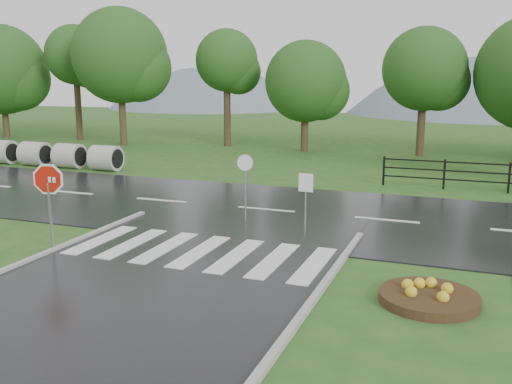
% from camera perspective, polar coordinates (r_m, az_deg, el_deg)
% --- Properties ---
extents(ground, '(120.00, 120.00, 0.00)m').
position_cam_1_polar(ground, '(10.79, -17.83, -13.50)').
color(ground, '#29541C').
rests_on(ground, ground).
extents(main_road, '(90.00, 8.00, 0.04)m').
position_cam_1_polar(main_road, '(19.16, 1.01, -1.88)').
color(main_road, black).
rests_on(main_road, ground).
extents(crosswalk, '(6.50, 2.80, 0.02)m').
position_cam_1_polar(crosswalk, '(14.71, -5.64, -5.92)').
color(crosswalk, silver).
rests_on(crosswalk, ground).
extents(fence_west, '(9.58, 0.08, 1.20)m').
position_cam_1_polar(fence_west, '(23.87, 24.01, 1.58)').
color(fence_west, black).
rests_on(fence_west, ground).
extents(hills, '(102.00, 48.00, 48.00)m').
position_cam_1_polar(hills, '(75.30, 17.94, -4.34)').
color(hills, slate).
rests_on(hills, ground).
extents(treeline, '(83.20, 5.20, 10.00)m').
position_cam_1_polar(treeline, '(32.28, 11.17, 3.46)').
color(treeline, '#1D4A17').
rests_on(treeline, ground).
extents(culvert_pipes, '(9.70, 1.20, 1.20)m').
position_cam_1_polar(culvert_pipes, '(30.64, -21.22, 3.59)').
color(culvert_pipes, '#9E9B93').
rests_on(culvert_pipes, ground).
extents(stop_sign, '(1.04, 0.32, 2.43)m').
position_cam_1_polar(stop_sign, '(15.37, -20.04, 0.54)').
color(stop_sign, '#939399').
rests_on(stop_sign, ground).
extents(flower_bed, '(1.98, 1.98, 0.40)m').
position_cam_1_polar(flower_bed, '(12.09, 16.91, -9.91)').
color(flower_bed, '#332111').
rests_on(flower_bed, ground).
extents(reg_sign_small, '(0.41, 0.06, 1.86)m').
position_cam_1_polar(reg_sign_small, '(15.60, 5.00, -0.01)').
color(reg_sign_small, '#939399').
rests_on(reg_sign_small, ground).
extents(reg_sign_round, '(0.50, 0.07, 2.13)m').
position_cam_1_polar(reg_sign_round, '(17.31, -1.08, 1.25)').
color(reg_sign_round, '#939399').
rests_on(reg_sign_round, ground).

